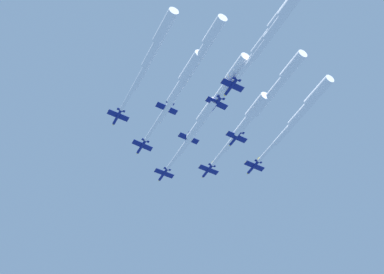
{
  "coord_description": "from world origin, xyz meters",
  "views": [
    {
      "loc": [
        -9.64,
        179.76,
        -1.06
      ],
      "look_at": [
        0.0,
        0.0,
        158.82
      ],
      "focal_mm": 57.56,
      "sensor_mm": 36.0,
      "label": 1
    }
  ],
  "objects_px": {
    "jet_starboard_inner": "(244,124)",
    "jet_port_outer": "(301,113)",
    "jet_starboard_mid": "(152,52)",
    "jet_lead": "(196,129)",
    "jet_trail_port": "(278,86)",
    "jet_starboard_outer": "(201,53)",
    "jet_trail_starboard": "(264,39)",
    "jet_port_mid": "(224,88)",
    "jet_port_inner": "(178,89)",
    "jet_tail_end": "(275,26)"
  },
  "relations": [
    {
      "from": "jet_starboard_mid",
      "to": "jet_starboard_outer",
      "type": "distance_m",
      "value": 16.8
    },
    {
      "from": "jet_starboard_mid",
      "to": "jet_trail_port",
      "type": "bearing_deg",
      "value": -160.41
    },
    {
      "from": "jet_lead",
      "to": "jet_starboard_inner",
      "type": "xyz_separation_m",
      "value": [
        -18.55,
        3.08,
        -1.43
      ]
    },
    {
      "from": "jet_port_inner",
      "to": "jet_starboard_mid",
      "type": "xyz_separation_m",
      "value": [
        7.39,
        18.07,
        0.12
      ]
    },
    {
      "from": "jet_trail_starboard",
      "to": "jet_starboard_mid",
      "type": "bearing_deg",
      "value": -7.49
    },
    {
      "from": "jet_port_inner",
      "to": "jet_starboard_outer",
      "type": "xyz_separation_m",
      "value": [
        -9.37,
        16.99,
        -0.21
      ]
    },
    {
      "from": "jet_trail_port",
      "to": "jet_trail_starboard",
      "type": "distance_m",
      "value": 21.11
    },
    {
      "from": "jet_starboard_mid",
      "to": "jet_starboard_inner",
      "type": "bearing_deg",
      "value": -131.34
    },
    {
      "from": "jet_starboard_inner",
      "to": "jet_starboard_mid",
      "type": "distance_m",
      "value": 47.73
    },
    {
      "from": "jet_starboard_inner",
      "to": "jet_starboard_mid",
      "type": "height_order",
      "value": "jet_starboard_mid"
    },
    {
      "from": "jet_port_mid",
      "to": "jet_tail_end",
      "type": "distance_m",
      "value": 34.56
    },
    {
      "from": "jet_starboard_inner",
      "to": "jet_tail_end",
      "type": "relative_size",
      "value": 1.06
    },
    {
      "from": "jet_lead",
      "to": "jet_starboard_mid",
      "type": "xyz_separation_m",
      "value": [
        12.94,
        38.87,
        0.84
      ]
    },
    {
      "from": "jet_starboard_outer",
      "to": "jet_trail_starboard",
      "type": "relative_size",
      "value": 0.92
    },
    {
      "from": "jet_starboard_inner",
      "to": "jet_port_outer",
      "type": "relative_size",
      "value": 0.9
    },
    {
      "from": "jet_starboard_inner",
      "to": "jet_trail_port",
      "type": "xyz_separation_m",
      "value": [
        -11.77,
        20.39,
        -0.85
      ]
    },
    {
      "from": "jet_port_mid",
      "to": "jet_trail_starboard",
      "type": "relative_size",
      "value": 0.93
    },
    {
      "from": "jet_port_mid",
      "to": "jet_trail_starboard",
      "type": "bearing_deg",
      "value": 120.41
    },
    {
      "from": "jet_port_mid",
      "to": "jet_trail_port",
      "type": "xyz_separation_m",
      "value": [
        -19.02,
        3.01,
        -3.03
      ]
    },
    {
      "from": "jet_starboard_inner",
      "to": "jet_port_outer",
      "type": "distance_m",
      "value": 22.11
    },
    {
      "from": "jet_lead",
      "to": "jet_port_mid",
      "type": "distance_m",
      "value": 23.39
    },
    {
      "from": "jet_starboard_mid",
      "to": "jet_port_outer",
      "type": "relative_size",
      "value": 1.01
    },
    {
      "from": "jet_lead",
      "to": "jet_starboard_mid",
      "type": "distance_m",
      "value": 40.98
    },
    {
      "from": "jet_trail_port",
      "to": "jet_tail_end",
      "type": "distance_m",
      "value": 27.01
    },
    {
      "from": "jet_lead",
      "to": "jet_trail_starboard",
      "type": "xyz_separation_m",
      "value": [
        -25.04,
        43.87,
        -0.92
      ]
    },
    {
      "from": "jet_trail_starboard",
      "to": "jet_tail_end",
      "type": "height_order",
      "value": "jet_trail_starboard"
    },
    {
      "from": "jet_port_mid",
      "to": "jet_tail_end",
      "type": "height_order",
      "value": "jet_port_mid"
    },
    {
      "from": "jet_port_outer",
      "to": "jet_trail_port",
      "type": "distance_m",
      "value": 16.55
    },
    {
      "from": "jet_starboard_outer",
      "to": "jet_trail_starboard",
      "type": "bearing_deg",
      "value": 164.01
    },
    {
      "from": "jet_starboard_inner",
      "to": "jet_trail_starboard",
      "type": "bearing_deg",
      "value": 99.03
    },
    {
      "from": "jet_port_inner",
      "to": "jet_starboard_inner",
      "type": "height_order",
      "value": "jet_port_inner"
    },
    {
      "from": "jet_port_mid",
      "to": "jet_trail_port",
      "type": "height_order",
      "value": "jet_port_mid"
    },
    {
      "from": "jet_lead",
      "to": "jet_port_outer",
      "type": "distance_m",
      "value": 40.87
    },
    {
      "from": "jet_starboard_inner",
      "to": "jet_starboard_mid",
      "type": "relative_size",
      "value": 0.9
    },
    {
      "from": "jet_starboard_mid",
      "to": "jet_trail_port",
      "type": "height_order",
      "value": "jet_starboard_mid"
    },
    {
      "from": "jet_starboard_inner",
      "to": "jet_port_outer",
      "type": "bearing_deg",
      "value": 162.35
    },
    {
      "from": "jet_starboard_inner",
      "to": "jet_starboard_mid",
      "type": "xyz_separation_m",
      "value": [
        31.49,
        35.79,
        2.27
      ]
    },
    {
      "from": "jet_starboard_outer",
      "to": "jet_trail_starboard",
      "type": "xyz_separation_m",
      "value": [
        -21.21,
        6.08,
        -1.43
      ]
    },
    {
      "from": "jet_starboard_inner",
      "to": "jet_port_mid",
      "type": "xyz_separation_m",
      "value": [
        7.25,
        17.39,
        2.18
      ]
    },
    {
      "from": "jet_starboard_inner",
      "to": "jet_tail_end",
      "type": "xyz_separation_m",
      "value": [
        -9.69,
        47.32,
        -1.19
      ]
    },
    {
      "from": "jet_lead",
      "to": "jet_trail_port",
      "type": "height_order",
      "value": "jet_lead"
    },
    {
      "from": "jet_port_inner",
      "to": "jet_starboard_outer",
      "type": "bearing_deg",
      "value": 118.89
    },
    {
      "from": "jet_starboard_mid",
      "to": "jet_trail_starboard",
      "type": "bearing_deg",
      "value": 172.51
    },
    {
      "from": "jet_trail_port",
      "to": "jet_trail_starboard",
      "type": "relative_size",
      "value": 0.92
    },
    {
      "from": "jet_port_outer",
      "to": "jet_starboard_outer",
      "type": "relative_size",
      "value": 1.13
    },
    {
      "from": "jet_trail_port",
      "to": "jet_tail_end",
      "type": "height_order",
      "value": "jet_trail_port"
    },
    {
      "from": "jet_port_outer",
      "to": "jet_trail_starboard",
      "type": "height_order",
      "value": "jet_trail_starboard"
    },
    {
      "from": "jet_lead",
      "to": "jet_starboard_inner",
      "type": "distance_m",
      "value": 18.86
    },
    {
      "from": "jet_starboard_inner",
      "to": "jet_starboard_mid",
      "type": "bearing_deg",
      "value": 48.66
    },
    {
      "from": "jet_trail_port",
      "to": "jet_lead",
      "type": "bearing_deg",
      "value": -37.74
    }
  ]
}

